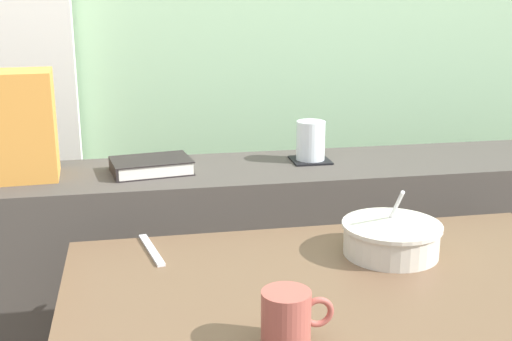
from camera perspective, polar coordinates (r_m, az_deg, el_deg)
dark_console_ledge at (r=1.86m, az=1.52°, el=-11.35°), size 2.80×0.32×0.79m
coaster_square at (r=1.77m, az=4.70°, el=0.90°), size 0.10×0.10×0.00m
juice_glass at (r=1.75m, az=4.73°, el=2.41°), size 0.08×0.08×0.10m
closed_book at (r=1.67m, az=-9.08°, el=0.41°), size 0.21×0.16×0.03m
soup_bowl at (r=1.37m, az=11.59°, el=-5.80°), size 0.20×0.20×0.14m
fork_utensil at (r=1.38m, az=-9.01°, el=-6.77°), size 0.05×0.17×0.01m
ceramic_mug at (r=1.02m, az=2.74°, el=-12.54°), size 0.11×0.08×0.08m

